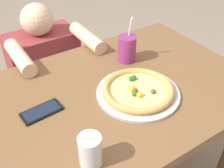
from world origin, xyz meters
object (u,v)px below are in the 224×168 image
object	(u,v)px
pizza_near	(138,91)
water_cup_clear	(90,150)
cell_phone	(42,111)
diner_seated	(49,84)
drink_cup_colored	(127,49)

from	to	relation	value
pizza_near	water_cup_clear	size ratio (longest dim) A/B	3.08
cell_phone	diner_seated	xyz separation A→B (m)	(0.22, 0.59, -0.34)
diner_seated	drink_cup_colored	bearing A→B (deg)	-61.24
cell_phone	diner_seated	bearing A→B (deg)	69.48
pizza_near	cell_phone	bearing A→B (deg)	163.09
drink_cup_colored	water_cup_clear	distance (m)	0.60
drink_cup_colored	diner_seated	world-z (taller)	drink_cup_colored
cell_phone	pizza_near	bearing A→B (deg)	-16.91
drink_cup_colored	cell_phone	size ratio (longest dim) A/B	1.42
pizza_near	diner_seated	xyz separation A→B (m)	(-0.14, 0.70, -0.35)
drink_cup_colored	water_cup_clear	bearing A→B (deg)	-136.07
drink_cup_colored	water_cup_clear	xyz separation A→B (m)	(-0.43, -0.42, -0.01)
water_cup_clear	diner_seated	distance (m)	0.99
water_cup_clear	cell_phone	bearing A→B (deg)	98.55
pizza_near	diner_seated	size ratio (longest dim) A/B	0.36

